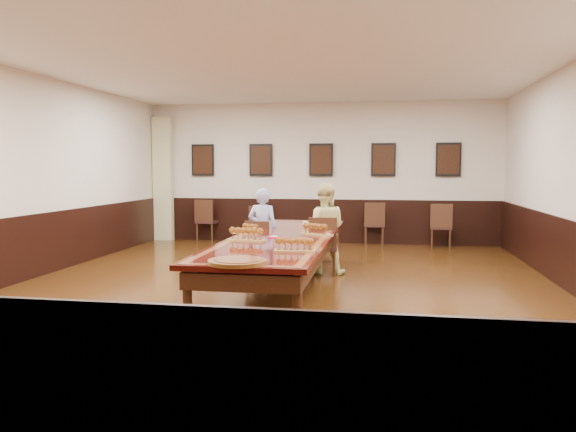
% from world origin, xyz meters
% --- Properties ---
extents(floor, '(8.00, 10.00, 0.02)m').
position_xyz_m(floor, '(0.00, 0.00, -0.01)').
color(floor, black).
rests_on(floor, ground).
extents(ceiling, '(8.00, 10.00, 0.02)m').
position_xyz_m(ceiling, '(0.00, 0.00, 3.21)').
color(ceiling, white).
rests_on(ceiling, floor).
extents(wall_back, '(8.00, 0.02, 3.20)m').
position_xyz_m(wall_back, '(0.00, 5.01, 1.60)').
color(wall_back, beige).
rests_on(wall_back, floor).
extents(wall_front, '(8.00, 0.02, 3.20)m').
position_xyz_m(wall_front, '(0.00, -5.01, 1.60)').
color(wall_front, beige).
rests_on(wall_front, floor).
extents(wall_left, '(0.02, 10.00, 3.20)m').
position_xyz_m(wall_left, '(-4.01, 0.00, 1.60)').
color(wall_left, beige).
rests_on(wall_left, floor).
extents(chair_man, '(0.47, 0.50, 0.87)m').
position_xyz_m(chair_man, '(-0.55, 1.07, 0.44)').
color(chair_man, '#311816').
rests_on(chair_man, floor).
extents(chair_woman, '(0.46, 0.50, 0.95)m').
position_xyz_m(chair_woman, '(0.47, 1.12, 0.47)').
color(chair_woman, '#311816').
rests_on(chair_woman, floor).
extents(spare_chair_a, '(0.50, 0.54, 0.98)m').
position_xyz_m(spare_chair_a, '(-2.67, 4.83, 0.49)').
color(spare_chair_a, '#311816').
rests_on(spare_chair_a, floor).
extents(spare_chair_b, '(0.47, 0.50, 0.86)m').
position_xyz_m(spare_chair_b, '(-1.38, 4.59, 0.43)').
color(spare_chair_b, '#311816').
rests_on(spare_chair_b, floor).
extents(spare_chair_c, '(0.49, 0.52, 0.96)m').
position_xyz_m(spare_chair_c, '(1.21, 4.77, 0.48)').
color(spare_chair_c, '#311816').
rests_on(spare_chair_c, floor).
extents(spare_chair_d, '(0.50, 0.54, 0.96)m').
position_xyz_m(spare_chair_d, '(2.65, 4.53, 0.48)').
color(spare_chair_d, '#311816').
rests_on(spare_chair_d, floor).
extents(person_man, '(0.55, 0.41, 1.40)m').
position_xyz_m(person_man, '(-0.53, 1.16, 0.70)').
color(person_man, '#5162CC').
rests_on(person_man, floor).
extents(person_woman, '(0.76, 0.60, 1.48)m').
position_xyz_m(person_woman, '(0.47, 1.22, 0.74)').
color(person_woman, '#F4E698').
rests_on(person_woman, floor).
extents(pink_phone, '(0.13, 0.16, 0.01)m').
position_xyz_m(pink_phone, '(0.60, 0.38, 0.76)').
color(pink_phone, '#F55188').
rests_on(pink_phone, conference_table).
extents(curtain, '(0.45, 0.18, 2.90)m').
position_xyz_m(curtain, '(-3.75, 4.82, 1.45)').
color(curtain, '#C3BE86').
rests_on(curtain, floor).
extents(wainscoting, '(8.00, 10.00, 1.00)m').
position_xyz_m(wainscoting, '(0.00, 0.00, 0.50)').
color(wainscoting, black).
rests_on(wainscoting, floor).
extents(conference_table, '(1.40, 5.00, 0.76)m').
position_xyz_m(conference_table, '(0.00, 0.00, 0.61)').
color(conference_table, black).
rests_on(conference_table, floor).
extents(posters, '(6.14, 0.04, 0.74)m').
position_xyz_m(posters, '(0.00, 4.94, 1.90)').
color(posters, black).
rests_on(posters, wall_back).
extents(flight_a, '(0.44, 0.23, 0.16)m').
position_xyz_m(flight_a, '(-0.55, 0.21, 0.82)').
color(flight_a, olive).
rests_on(flight_a, conference_table).
extents(flight_b, '(0.50, 0.35, 0.18)m').
position_xyz_m(flight_b, '(0.47, 0.18, 0.83)').
color(flight_b, olive).
rests_on(flight_b, conference_table).
extents(flight_c, '(0.53, 0.24, 0.19)m').
position_xyz_m(flight_c, '(-0.37, -0.62, 0.84)').
color(flight_c, olive).
rests_on(flight_c, conference_table).
extents(flight_d, '(0.47, 0.16, 0.18)m').
position_xyz_m(flight_d, '(0.41, -1.45, 0.83)').
color(flight_d, olive).
rests_on(flight_d, conference_table).
extents(red_plate_grp, '(0.19, 0.19, 0.03)m').
position_xyz_m(red_plate_grp, '(-0.09, -0.17, 0.76)').
color(red_plate_grp, red).
rests_on(red_plate_grp, conference_table).
extents(carved_platter, '(0.69, 0.69, 0.05)m').
position_xyz_m(carved_platter, '(-0.05, -2.30, 0.77)').
color(carved_platter, '#502C10').
rests_on(carved_platter, conference_table).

